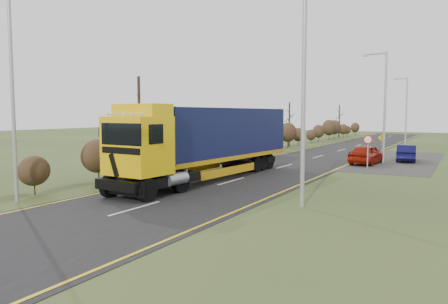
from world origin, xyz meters
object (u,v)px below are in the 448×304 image
car_red_hatchback (367,154)px  lorry (209,138)px  streetlight_near (301,71)px  speed_sign (368,145)px  car_blue_sedan (406,153)px

car_red_hatchback → lorry: bearing=68.7°
streetlight_near → speed_sign: size_ratio=4.23×
car_red_hatchback → streetlight_near: bearing=98.2°
lorry → car_blue_sedan: (8.67, 15.75, -1.73)m
streetlight_near → speed_sign: 14.44m
lorry → speed_sign: 11.73m
car_red_hatchback → speed_sign: 3.08m
car_red_hatchback → car_blue_sedan: 4.17m
car_red_hatchback → car_blue_sedan: bearing=-118.6°
speed_sign → car_blue_sedan: bearing=74.7°
car_blue_sedan → streetlight_near: bearing=79.2°
car_red_hatchback → streetlight_near: streetlight_near is taller
car_blue_sedan → streetlight_near: (-1.69, -20.24, 4.80)m
lorry → speed_sign: size_ratio=6.53×
lorry → car_red_hatchback: lorry is taller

